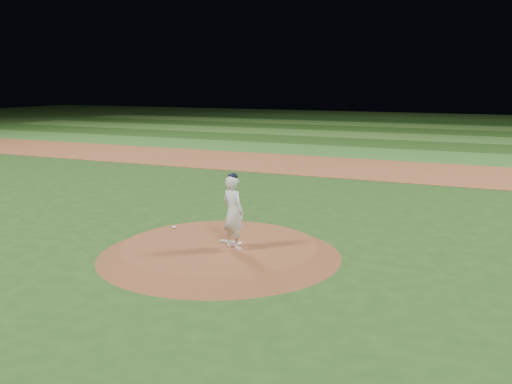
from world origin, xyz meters
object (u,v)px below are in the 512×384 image
(pitchers_mound, at_px, (220,250))
(pitching_rubber, at_px, (231,242))
(rosin_bag, at_px, (174,227))
(pitcher_on_mound, at_px, (233,212))

(pitchers_mound, height_order, pitching_rubber, pitching_rubber)
(pitchers_mound, bearing_deg, rosin_bag, 155.76)
(rosin_bag, height_order, pitcher_on_mound, pitcher_on_mound)
(pitching_rubber, distance_m, rosin_bag, 1.94)
(pitchers_mound, relative_size, pitching_rubber, 9.88)
(pitchers_mound, height_order, pitcher_on_mound, pitcher_on_mound)
(pitching_rubber, bearing_deg, rosin_bag, 165.23)
(pitchers_mound, bearing_deg, pitching_rubber, 55.41)
(pitcher_on_mound, bearing_deg, rosin_bag, 156.40)
(rosin_bag, bearing_deg, pitcher_on_mound, -23.60)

